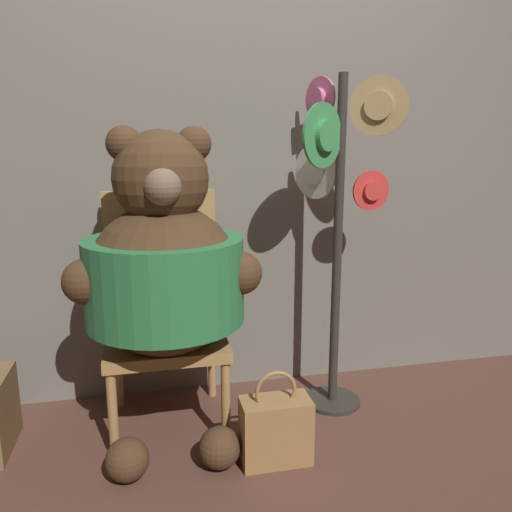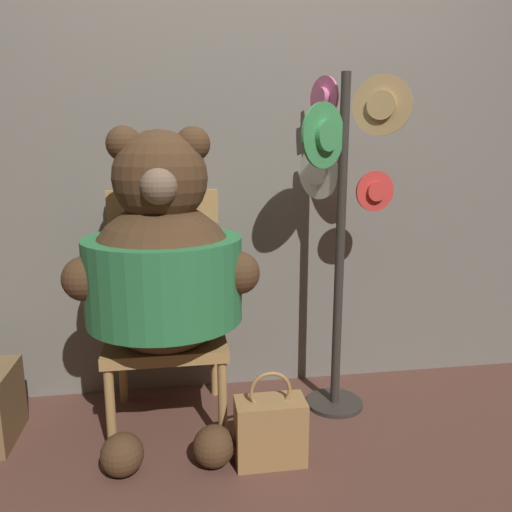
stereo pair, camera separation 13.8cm
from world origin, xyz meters
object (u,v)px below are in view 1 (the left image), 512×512
at_px(chair, 164,307).
at_px(hat_display_rack, 337,207).
at_px(handbag_on_ground, 277,429).
at_px(teddy_bear, 165,270).

relative_size(chair, hat_display_rack, 0.67).
relative_size(chair, handbag_on_ground, 2.70).
bearing_deg(teddy_bear, hat_display_rack, 8.13).
bearing_deg(hat_display_rack, teddy_bear, -171.87).
bearing_deg(handbag_on_ground, chair, 130.86).
xyz_separation_m(teddy_bear, hat_display_rack, (0.81, 0.12, 0.23)).
distance_m(teddy_bear, hat_display_rack, 0.85).
bearing_deg(chair, teddy_bear, -89.29).
xyz_separation_m(chair, teddy_bear, (0.00, -0.19, 0.22)).
xyz_separation_m(chair, hat_display_rack, (0.81, -0.07, 0.46)).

